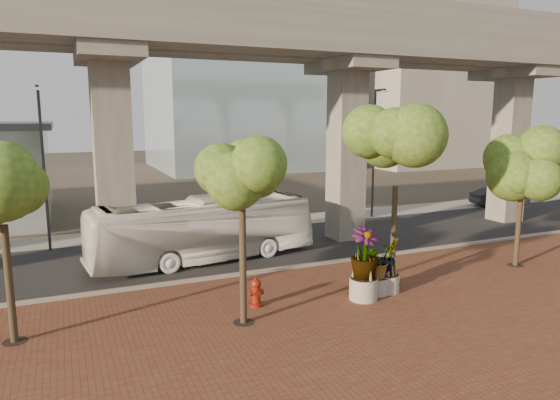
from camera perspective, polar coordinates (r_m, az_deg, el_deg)
name	(u,v)px	position (r m, az deg, el deg)	size (l,w,h in m)	color
ground	(256,260)	(23.69, -2.71, -6.88)	(160.00, 160.00, 0.00)	#373228
brick_plaza	(344,323)	(16.89, 7.38, -13.79)	(70.00, 13.00, 0.06)	brown
asphalt_road	(242,249)	(25.49, -4.33, -5.66)	(90.00, 8.00, 0.04)	black
curb_strip	(273,270)	(21.89, -0.81, -8.05)	(70.00, 0.25, 0.16)	gray
far_sidewalk	(212,227)	(30.59, -7.77, -3.13)	(90.00, 3.00, 0.06)	gray
transit_viaduct	(240,104)	(24.61, -4.55, 10.89)	(72.00, 5.60, 12.40)	gray
midrise_block	(418,77)	(73.68, 15.54, 13.35)	(18.00, 16.00, 24.00)	#A6A195
transit_bus	(204,230)	(23.45, -8.69, -3.43)	(2.48, 10.58, 2.95)	white
parked_car	(499,197)	(40.95, 23.78, 0.31)	(1.46, 4.22, 1.39)	black
fire_hydrant	(256,292)	(17.91, -2.75, -10.50)	(0.52, 0.47, 1.05)	maroon
planter_front	(378,263)	(19.19, 11.13, -7.04)	(1.83, 1.83, 2.01)	gray
planter_right	(364,256)	(18.42, 9.61, -6.36)	(2.52, 2.52, 2.69)	gray
planter_left	(389,259)	(19.45, 12.32, -6.63)	(1.94, 1.94, 2.13)	#A09991
street_tree_far_west	(1,193)	(16.20, -29.28, 0.68)	(3.22, 3.22, 5.97)	#3F3324
street_tree_near_west	(242,180)	(15.54, -4.38, 2.27)	(3.09, 3.09, 6.11)	#3F3324
street_tree_near_east	(396,157)	(19.67, 13.17, 4.76)	(3.86, 3.86, 6.86)	#3F3324
street_tree_far_east	(523,170)	(24.27, 26.02, 3.08)	(3.51, 3.51, 5.93)	#3F3324
streetlamp_west	(43,157)	(26.88, -25.46, 4.42)	(0.40, 1.17, 8.09)	#313136
streetlamp_east	(375,144)	(33.33, 10.80, 6.27)	(0.41, 1.21, 8.37)	#303036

